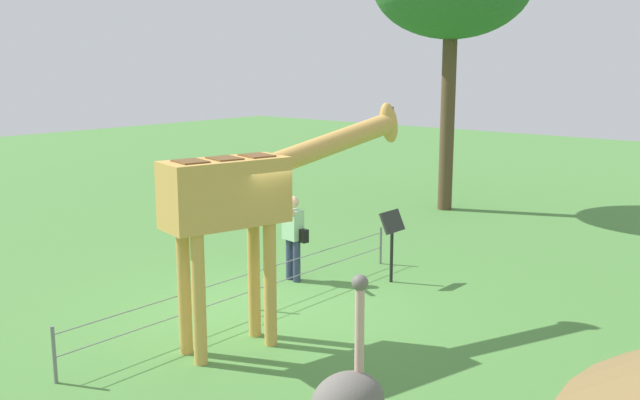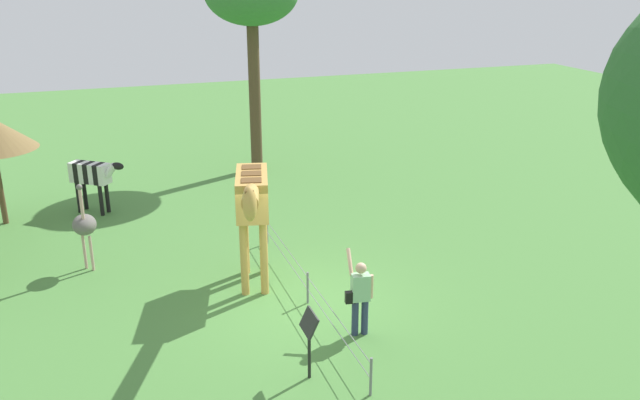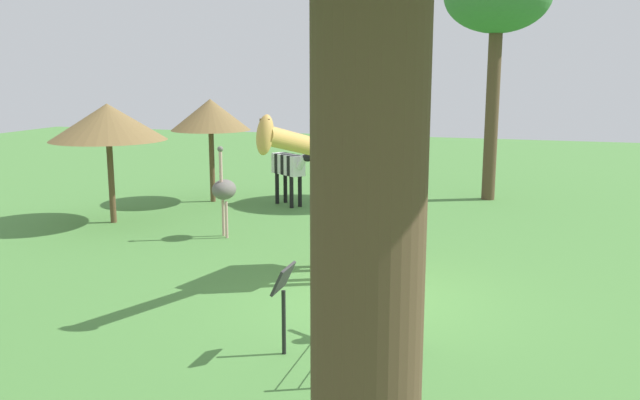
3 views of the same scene
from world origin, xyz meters
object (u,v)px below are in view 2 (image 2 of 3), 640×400
giraffe (252,202)px  ostrich (84,225)px  zebra (92,176)px  info_sign (309,332)px  visitor (360,294)px

giraffe → ostrich: (-2.36, -3.60, -0.97)m
giraffe → zebra: size_ratio=2.38×
zebra → info_sign: zebra is taller
visitor → info_sign: visitor is taller
info_sign → ostrich: bearing=-148.5°
visitor → ostrich: (-4.94, -5.12, 0.27)m
visitor → zebra: 10.29m
visitor → info_sign: size_ratio=1.31×
ostrich → info_sign: (6.04, 3.70, -0.23)m
zebra → giraffe: bearing=27.4°
giraffe → visitor: (2.58, 1.52, -1.24)m
giraffe → ostrich: size_ratio=1.76×
giraffe → visitor: bearing=30.5°
zebra → info_sign: bearing=18.8°
ostrich → info_sign: bearing=31.5°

